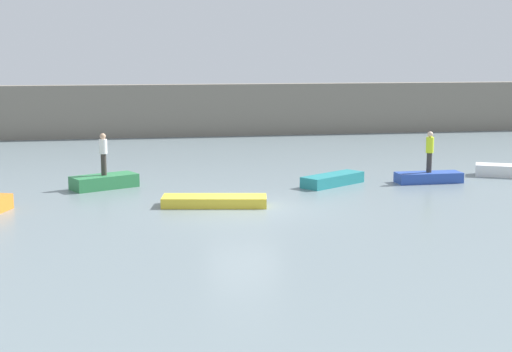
{
  "coord_description": "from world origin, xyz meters",
  "views": [
    {
      "loc": [
        -4.1,
        -25.01,
        5.41
      ],
      "look_at": [
        0.6,
        1.0,
        0.99
      ],
      "focal_mm": 52.13,
      "sensor_mm": 36.0,
      "label": 1
    }
  ],
  "objects_px": {
    "rowboat_green": "(104,182)",
    "rowboat_teal": "(333,180)",
    "rowboat_yellow": "(214,201)",
    "person_hiviz_shirt": "(430,150)",
    "rowboat_blue": "(429,177)",
    "person_white_shirt": "(103,152)",
    "rowboat_white": "(510,171)"
  },
  "relations": [
    {
      "from": "person_white_shirt",
      "to": "rowboat_teal",
      "type": "bearing_deg",
      "value": -5.91
    },
    {
      "from": "rowboat_green",
      "to": "rowboat_yellow",
      "type": "bearing_deg",
      "value": -73.38
    },
    {
      "from": "rowboat_yellow",
      "to": "person_white_shirt",
      "type": "relative_size",
      "value": 2.19
    },
    {
      "from": "person_white_shirt",
      "to": "rowboat_green",
      "type": "bearing_deg",
      "value": 0.0
    },
    {
      "from": "rowboat_yellow",
      "to": "rowboat_teal",
      "type": "xyz_separation_m",
      "value": [
        5.31,
        3.3,
        0.05
      ]
    },
    {
      "from": "rowboat_yellow",
      "to": "rowboat_teal",
      "type": "distance_m",
      "value": 6.25
    },
    {
      "from": "rowboat_blue",
      "to": "person_white_shirt",
      "type": "height_order",
      "value": "person_white_shirt"
    },
    {
      "from": "rowboat_green",
      "to": "rowboat_yellow",
      "type": "distance_m",
      "value": 5.79
    },
    {
      "from": "rowboat_white",
      "to": "rowboat_blue",
      "type": "bearing_deg",
      "value": -142.06
    },
    {
      "from": "rowboat_yellow",
      "to": "person_white_shirt",
      "type": "xyz_separation_m",
      "value": [
        -3.93,
        4.26,
        1.3
      ]
    },
    {
      "from": "rowboat_yellow",
      "to": "person_white_shirt",
      "type": "height_order",
      "value": "person_white_shirt"
    },
    {
      "from": "rowboat_white",
      "to": "person_hiviz_shirt",
      "type": "height_order",
      "value": "person_hiviz_shirt"
    },
    {
      "from": "rowboat_yellow",
      "to": "person_white_shirt",
      "type": "bearing_deg",
      "value": 143.03
    },
    {
      "from": "rowboat_blue",
      "to": "person_hiviz_shirt",
      "type": "height_order",
      "value": "person_hiviz_shirt"
    },
    {
      "from": "rowboat_yellow",
      "to": "rowboat_teal",
      "type": "bearing_deg",
      "value": 42.23
    },
    {
      "from": "rowboat_green",
      "to": "rowboat_white",
      "type": "relative_size",
      "value": 0.9
    },
    {
      "from": "rowboat_teal",
      "to": "rowboat_blue",
      "type": "relative_size",
      "value": 1.08
    },
    {
      "from": "rowboat_yellow",
      "to": "rowboat_white",
      "type": "xyz_separation_m",
      "value": [
        13.57,
        4.01,
        0.08
      ]
    },
    {
      "from": "rowboat_blue",
      "to": "rowboat_white",
      "type": "height_order",
      "value": "rowboat_white"
    },
    {
      "from": "rowboat_green",
      "to": "rowboat_teal",
      "type": "relative_size",
      "value": 0.87
    },
    {
      "from": "rowboat_blue",
      "to": "person_white_shirt",
      "type": "distance_m",
      "value": 13.47
    },
    {
      "from": "rowboat_teal",
      "to": "person_hiviz_shirt",
      "type": "height_order",
      "value": "person_hiviz_shirt"
    },
    {
      "from": "rowboat_green",
      "to": "person_white_shirt",
      "type": "xyz_separation_m",
      "value": [
        0.0,
        0.0,
        1.21
      ]
    },
    {
      "from": "rowboat_blue",
      "to": "rowboat_white",
      "type": "bearing_deg",
      "value": 10.72
    },
    {
      "from": "rowboat_yellow",
      "to": "person_hiviz_shirt",
      "type": "distance_m",
      "value": 10.04
    },
    {
      "from": "rowboat_blue",
      "to": "person_hiviz_shirt",
      "type": "xyz_separation_m",
      "value": [
        -0.0,
        0.0,
        1.18
      ]
    },
    {
      "from": "rowboat_white",
      "to": "rowboat_yellow",
      "type": "bearing_deg",
      "value": -136.8
    },
    {
      "from": "rowboat_green",
      "to": "rowboat_blue",
      "type": "relative_size",
      "value": 0.94
    },
    {
      "from": "rowboat_white",
      "to": "person_white_shirt",
      "type": "bearing_deg",
      "value": -154.07
    },
    {
      "from": "rowboat_teal",
      "to": "rowboat_yellow",
      "type": "bearing_deg",
      "value": 178.13
    },
    {
      "from": "rowboat_teal",
      "to": "rowboat_blue",
      "type": "bearing_deg",
      "value": -35.33
    },
    {
      "from": "rowboat_teal",
      "to": "rowboat_white",
      "type": "distance_m",
      "value": 8.3
    }
  ]
}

